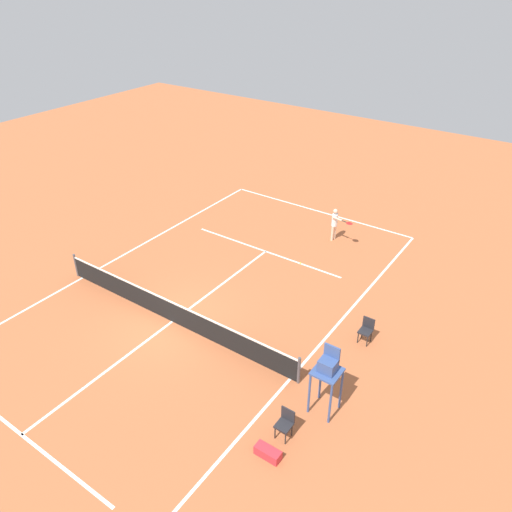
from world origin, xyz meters
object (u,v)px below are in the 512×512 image
(player_serving, at_px, (335,222))
(umpire_chair, at_px, (328,370))
(courtside_chair_mid, at_px, (366,329))
(tennis_ball, at_px, (300,263))
(equipment_bag, at_px, (268,453))
(courtside_chair_near, at_px, (285,422))

(player_serving, height_order, umpire_chair, umpire_chair)
(umpire_chair, distance_m, courtside_chair_mid, 3.82)
(tennis_ball, bearing_deg, player_serving, -94.50)
(player_serving, bearing_deg, equipment_bag, 28.42)
(player_serving, xyz_separation_m, umpire_chair, (-4.64, 9.71, 0.63))
(umpire_chair, xyz_separation_m, equipment_bag, (0.48, 2.39, -1.46))
(tennis_ball, distance_m, umpire_chair, 8.56)
(tennis_ball, bearing_deg, umpire_chair, 125.29)
(player_serving, height_order, courtside_chair_mid, player_serving)
(tennis_ball, relative_size, umpire_chair, 0.03)
(player_serving, bearing_deg, tennis_ball, 4.93)
(player_serving, bearing_deg, umpire_chair, 34.98)
(tennis_ball, relative_size, courtside_chair_mid, 0.07)
(tennis_ball, height_order, courtside_chair_mid, courtside_chair_mid)
(player_serving, bearing_deg, courtside_chair_near, 29.81)
(player_serving, relative_size, umpire_chair, 0.69)
(player_serving, distance_m, equipment_bag, 12.82)
(courtside_chair_mid, bearing_deg, player_serving, -54.23)
(tennis_ball, height_order, equipment_bag, equipment_bag)
(tennis_ball, xyz_separation_m, umpire_chair, (-4.86, 6.87, 1.57))
(equipment_bag, bearing_deg, courtside_chair_near, -90.38)
(equipment_bag, bearing_deg, player_serving, -71.01)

